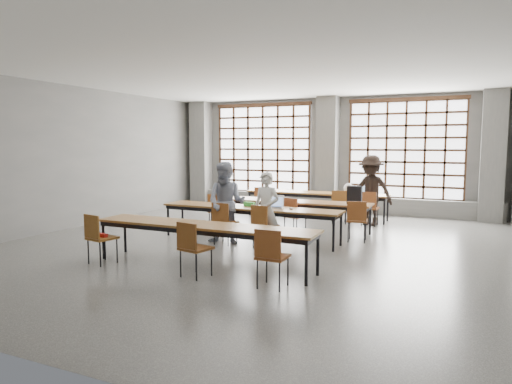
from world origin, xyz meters
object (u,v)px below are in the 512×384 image
desk_row_b (287,203)px  laptop_front (275,205)px  chair_near_mid (192,244)px  student_back (371,190)px  student_male (266,210)px  backpack (355,195)px  desk_row_d (203,228)px  green_box (249,204)px  phone (256,207)px  mouse (291,209)px  chair_back_right (369,205)px  student_female (226,203)px  desk_row_c (250,210)px  chair_mid_right (357,217)px  chair_front_right (263,222)px  desk_row_a (316,195)px  chair_back_mid (339,203)px  chair_near_right (271,252)px  chair_back_left (262,199)px  chair_near_left (98,234)px  red_pouch (102,235)px  laptop_back (365,192)px  plastic_bag (348,188)px  chair_front_left (223,219)px  chair_mid_left (217,208)px

desk_row_b → laptop_front: laptop_front is taller
chair_near_mid → student_back: 6.09m
student_male → backpack: (1.33, 1.95, 0.17)m
desk_row_d → green_box: size_ratio=16.00×
student_male → student_back: size_ratio=0.85×
phone → mouse: bearing=5.9°
student_back → desk_row_d: bearing=-96.4°
chair_back_right → student_female: size_ratio=0.52×
desk_row_b → desk_row_c: 1.44m
chair_mid_right → chair_near_mid: 4.07m
chair_front_right → desk_row_a: bearing=92.3°
desk_row_b → student_back: student_back is taller
green_box → chair_back_mid: bearing=65.0°
desk_row_a → chair_front_right: chair_front_right is taller
laptop_front → backpack: backpack is taller
desk_row_b → chair_near_right: chair_near_right is taller
chair_back_right → backpack: bearing=-93.3°
desk_row_a → student_back: student_back is taller
chair_back_left → phone: (1.14, -2.94, 0.20)m
laptop_front → mouse: size_ratio=4.23×
desk_row_c → chair_mid_right: size_ratio=4.55×
green_box → backpack: 2.42m
desk_row_d → chair_near_left: 1.83m
chair_near_left → student_back: bearing=58.9°
chair_near_right → red_pouch: 3.20m
desk_row_d → chair_back_left: (-1.16, 5.10, -0.13)m
student_male → red_pouch: 3.14m
chair_back_left → laptop_back: size_ratio=2.15×
student_male → phone: bearing=141.3°
green_box → phone: (0.23, -0.18, -0.04)m
chair_back_right → desk_row_c: bearing=-125.4°
student_back → plastic_bag: 0.89m
desk_row_a → student_male: 3.97m
laptop_back → phone: bearing=-113.2°
chair_back_right → chair_near_left: 6.73m
chair_back_right → chair_front_left: (-2.32, -3.46, 0.00)m
desk_row_a → green_box: 3.42m
green_box → student_male: bearing=-41.7°
red_pouch → chair_near_right: bearing=-1.4°
desk_row_a → desk_row_c: size_ratio=1.00×
chair_near_mid → red_pouch: (-1.88, 0.08, -0.04)m
chair_back_left → chair_mid_left: (-0.28, -2.06, 0.00)m
red_pouch → chair_near_left: bearing=-101.7°
desk_row_b → chair_near_mid: (0.05, -4.29, -0.13)m
chair_near_mid → green_box: 3.01m
chair_front_right → chair_near_right: same height
chair_near_mid → laptop_front: laptop_front is taller
chair_back_mid → mouse: (-0.29, -2.86, 0.21)m
desk_row_a → chair_near_mid: bearing=-90.3°
desk_row_b → chair_near_mid: size_ratio=4.55×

